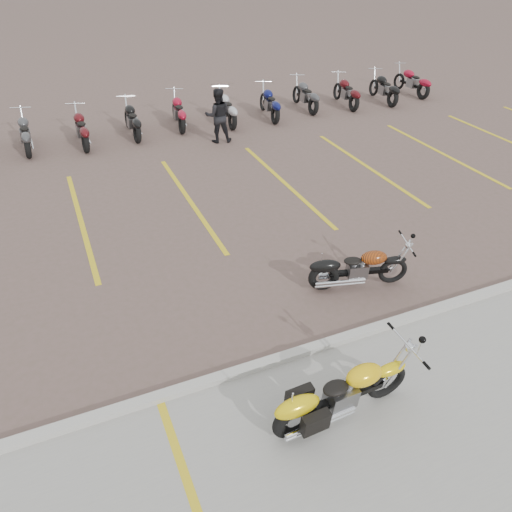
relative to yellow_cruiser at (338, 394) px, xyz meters
The scene contains 8 objects.
ground 3.31m from the yellow_cruiser, 89.47° to the left, with size 100.00×100.00×0.00m, color brown.
concrete_apron 1.30m from the yellow_cruiser, 88.58° to the right, with size 60.00×5.00×0.01m, color #9E9B93.
curb 1.34m from the yellow_cruiser, 88.65° to the left, with size 60.00×0.18×0.12m, color #ADAAA3.
parking_stripes 7.30m from the yellow_cruiser, 89.76° to the left, with size 38.00×5.50×0.01m, color gold, non-canonical shape.
yellow_cruiser is the anchor object (origin of this frame).
flame_cruiser 3.18m from the yellow_cruiser, 52.79° to the left, with size 1.93×0.63×0.81m.
person_b 11.16m from the yellow_cruiser, 78.96° to the left, with size 0.83×0.64×1.70m, color black.
bg_bike_row 12.64m from the yellow_cruiser, 87.78° to the left, with size 22.23×2.04×1.10m.
Camera 1 is at (-2.94, -7.15, 5.92)m, focal length 35.00 mm.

